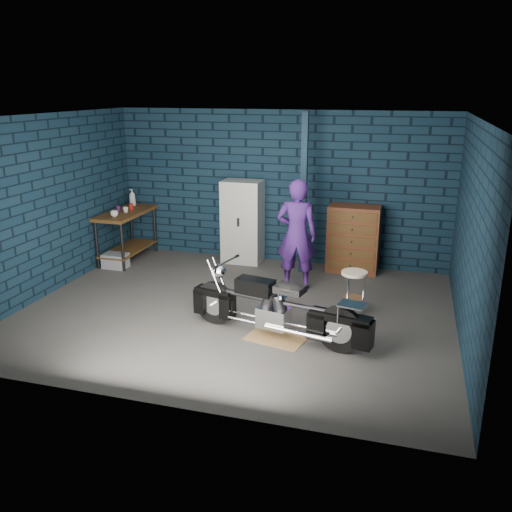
{
  "coord_description": "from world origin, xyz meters",
  "views": [
    {
      "loc": [
        2.27,
        -6.8,
        3.07
      ],
      "look_at": [
        0.21,
        0.3,
        0.75
      ],
      "focal_mm": 38.0,
      "sensor_mm": 36.0,
      "label": 1
    }
  ],
  "objects": [
    {
      "name": "room_walls",
      "position": [
        0.0,
        0.55,
        1.9
      ],
      "size": [
        6.02,
        5.01,
        2.71
      ],
      "color": "#0F2434",
      "rests_on": "ground"
    },
    {
      "name": "motorcycle",
      "position": [
        0.77,
        -0.67,
        0.46
      ],
      "size": [
        2.16,
        0.99,
        0.92
      ],
      "primitive_type": null,
      "rotation": [
        0.0,
        0.0,
        -0.21
      ],
      "color": "black",
      "rests_on": "ground"
    },
    {
      "name": "mug_red",
      "position": [
        -2.64,
        1.89,
        0.97
      ],
      "size": [
        0.11,
        0.11,
        0.12
      ],
      "primitive_type": "cylinder",
      "rotation": [
        0.0,
        0.0,
        -0.39
      ],
      "color": "maroon",
      "rests_on": "workbench"
    },
    {
      "name": "ground",
      "position": [
        0.0,
        0.0,
        0.0
      ],
      "size": [
        6.0,
        6.0,
        0.0
      ],
      "primitive_type": "plane",
      "color": "#44423F",
      "rests_on": "ground"
    },
    {
      "name": "shop_stool",
      "position": [
        1.61,
        0.3,
        0.33
      ],
      "size": [
        0.41,
        0.41,
        0.65
      ],
      "primitive_type": null,
      "rotation": [
        0.0,
        0.0,
        0.17
      ],
      "color": "beige",
      "rests_on": "ground"
    },
    {
      "name": "storage_bin",
      "position": [
        -2.66,
        1.25,
        0.13
      ],
      "size": [
        0.41,
        0.29,
        0.26
      ],
      "primitive_type": "cube",
      "color": "gray",
      "rests_on": "ground"
    },
    {
      "name": "person",
      "position": [
        0.61,
        1.19,
        0.87
      ],
      "size": [
        0.68,
        0.49,
        1.74
      ],
      "primitive_type": "imported",
      "rotation": [
        0.0,
        0.0,
        3.25
      ],
      "color": "#441F76",
      "rests_on": "ground"
    },
    {
      "name": "mug_purple",
      "position": [
        -2.81,
        1.72,
        0.96
      ],
      "size": [
        0.09,
        0.09,
        0.1
      ],
      "primitive_type": "cylinder",
      "rotation": [
        0.0,
        0.0,
        -0.2
      ],
      "color": "#4D1860",
      "rests_on": "workbench"
    },
    {
      "name": "cup_a",
      "position": [
        -2.65,
        1.32,
        0.96
      ],
      "size": [
        0.16,
        0.16,
        0.1
      ],
      "primitive_type": "imported",
      "rotation": [
        0.0,
        0.0,
        0.2
      ],
      "color": "beige",
      "rests_on": "workbench"
    },
    {
      "name": "locker",
      "position": [
        -0.61,
        2.23,
        0.75
      ],
      "size": [
        0.7,
        0.5,
        1.49
      ],
      "primitive_type": "cube",
      "color": "beige",
      "rests_on": "ground"
    },
    {
      "name": "workbench",
      "position": [
        -2.68,
        1.75,
        0.46
      ],
      "size": [
        0.6,
        1.4,
        0.91
      ],
      "primitive_type": "cube",
      "color": "brown",
      "rests_on": "ground"
    },
    {
      "name": "drip_mat",
      "position": [
        0.77,
        -0.67,
        0.0
      ],
      "size": [
        0.83,
        0.69,
        0.01
      ],
      "primitive_type": "cube",
      "rotation": [
        0.0,
        0.0,
        -0.21
      ],
      "color": "olive",
      "rests_on": "ground"
    },
    {
      "name": "cup_b",
      "position": [
        -2.64,
        1.69,
        0.96
      ],
      "size": [
        0.11,
        0.11,
        0.09
      ],
      "primitive_type": "imported",
      "rotation": [
        0.0,
        0.0,
        -0.15
      ],
      "color": "beige",
      "rests_on": "workbench"
    },
    {
      "name": "bottle",
      "position": [
        -2.79,
        2.23,
        1.07
      ],
      "size": [
        0.16,
        0.16,
        0.32
      ],
      "primitive_type": "imported",
      "rotation": [
        0.0,
        0.0,
        -0.41
      ],
      "color": "gray",
      "rests_on": "workbench"
    },
    {
      "name": "support_post",
      "position": [
        0.55,
        1.95,
        1.35
      ],
      "size": [
        0.1,
        0.1,
        2.7
      ],
      "primitive_type": "cube",
      "color": "#112838",
      "rests_on": "ground"
    },
    {
      "name": "tool_chest",
      "position": [
        1.38,
        2.23,
        0.58
      ],
      "size": [
        0.86,
        0.48,
        1.15
      ],
      "primitive_type": "cube",
      "color": "brown",
      "rests_on": "ground"
    }
  ]
}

